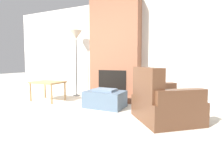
{
  "coord_description": "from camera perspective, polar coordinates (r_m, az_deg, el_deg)",
  "views": [
    {
      "loc": [
        1.86,
        -1.79,
        0.96
      ],
      "look_at": [
        0.0,
        2.24,
        0.64
      ],
      "focal_mm": 28.0,
      "sensor_mm": 36.0,
      "label": 1
    }
  ],
  "objects": [
    {
      "name": "floor_lamp_left",
      "position": [
        5.08,
        -11.69,
        11.63
      ],
      "size": [
        0.34,
        0.34,
        1.84
      ],
      "color": "#333333",
      "rests_on": "ground_plane"
    },
    {
      "name": "armchair",
      "position": [
        3.0,
        15.91,
        -9.37
      ],
      "size": [
        1.25,
        1.26,
        0.88
      ],
      "rotation": [
        0.0,
        0.0,
        2.24
      ],
      "color": "brown",
      "rests_on": "ground_plane"
    },
    {
      "name": "ottoman",
      "position": [
        3.74,
        -2.32,
        -7.9
      ],
      "size": [
        0.82,
        0.56,
        0.39
      ],
      "color": "slate",
      "rests_on": "ground_plane"
    },
    {
      "name": "wall_back",
      "position": [
        4.82,
        2.01,
        8.18
      ],
      "size": [
        7.25,
        0.06,
        2.6
      ],
      "primitive_type": "cube",
      "color": "silver",
      "rests_on": "ground_plane"
    },
    {
      "name": "side_table",
      "position": [
        4.59,
        -20.23,
        -2.89
      ],
      "size": [
        0.75,
        0.54,
        0.48
      ],
      "color": "tan",
      "rests_on": "ground_plane"
    },
    {
      "name": "ground_plane",
      "position": [
        2.76,
        -20.81,
        -16.55
      ],
      "size": [
        24.0,
        24.0,
        0.0
      ],
      "primitive_type": "plane",
      "color": "beige"
    },
    {
      "name": "fireplace",
      "position": [
        4.61,
        0.9,
        7.71
      ],
      "size": [
        1.33,
        0.66,
        2.6
      ],
      "color": "#935B42",
      "rests_on": "ground_plane"
    }
  ]
}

